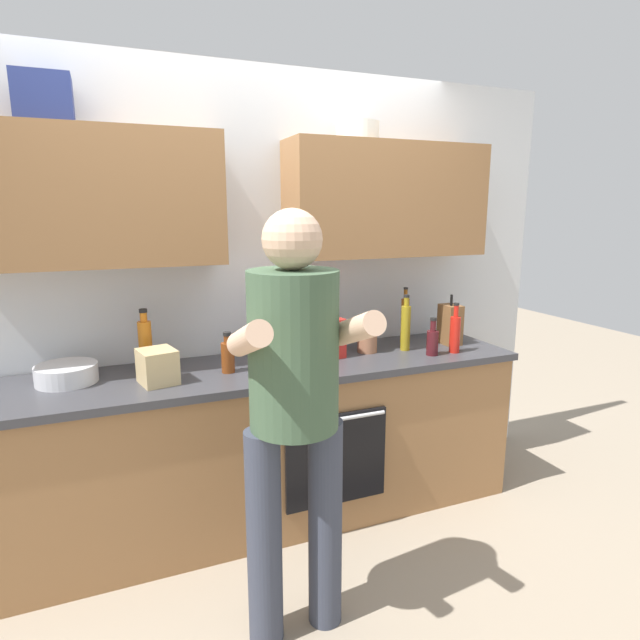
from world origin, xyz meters
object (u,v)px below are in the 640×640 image
Objects in this scene: bottle_hotsauce at (455,333)px; bottle_juice at (145,345)px; mixing_bowl at (67,374)px; knife_block at (450,324)px; person_standing at (294,397)px; bottle_vinegar at (228,356)px; grocery_bag_crisps at (323,338)px; grocery_bag_bread at (158,366)px; bottle_syrup at (405,319)px; bottle_oil at (406,327)px; bottle_wine at (432,341)px; potted_herb at (367,330)px; cup_stoneware at (259,350)px.

bottle_juice is (-1.70, 0.30, 0.03)m from bottle_hotsauce.
knife_block is (2.16, -0.08, 0.08)m from mixing_bowl.
mixing_bowl is (-2.07, 0.25, -0.07)m from bottle_hotsauce.
person_standing is 8.15× the size of bottle_vinegar.
person_standing is 7.72× the size of grocery_bag_crisps.
grocery_bag_bread is at bearing -80.63° from bottle_juice.
knife_block is at bearing 3.11° from grocery_bag_bread.
bottle_oil is (-0.09, -0.16, -0.00)m from bottle_syrup.
grocery_bag_crisps is (-0.75, 0.20, -0.01)m from bottle_hotsauce.
bottle_wine is 1.23× the size of grocery_bag_bread.
bottle_wine is at bearing -60.27° from bottle_oil.
potted_herb is at bearing -4.44° from bottle_juice.
bottle_juice is 1.49× the size of bottle_wine.
bottle_hotsauce is 0.84× the size of bottle_syrup.
bottle_hotsauce is 1.03× the size of mixing_bowl.
potted_herb is at bearing 167.28° from bottle_oil.
bottle_wine reaches higher than grocery_bag_bread.
cup_stoneware is at bearing 161.86° from bottle_wine.
bottle_juice is at bearing 175.56° from potted_herb.
bottle_hotsauce reaches higher than mixing_bowl.
grocery_bag_bread is (-1.75, -0.10, -0.04)m from knife_block.
grocery_bag_bread is at bearing -176.89° from knife_block.
grocery_bag_crisps is (1.32, -0.06, 0.07)m from mixing_bowl.
potted_herb is (0.63, -0.10, 0.08)m from cup_stoneware.
grocery_bag_crisps is (0.94, -0.10, -0.03)m from bottle_juice.
bottle_syrup reaches higher than knife_block.
knife_block is at bearing 4.09° from bottle_oil.
bottle_vinegar is 0.43m from bottle_juice.
bottle_oil reaches higher than cup_stoneware.
person_standing is 5.18× the size of bottle_oil.
bottle_hotsauce reaches higher than bottle_wine.
person_standing is 1.29m from bottle_oil.
person_standing is 18.71× the size of cup_stoneware.
bottle_wine reaches higher than bottle_vinegar.
grocery_bag_bread is (-1.66, 0.08, -0.03)m from bottle_hotsauce.
cup_stoneware is 0.41× the size of grocery_bag_crisps.
person_standing is 1.46m from bottle_syrup.
bottle_wine is (-0.15, -0.00, -0.03)m from bottle_hotsauce.
bottle_wine is 0.99m from cup_stoneware.
knife_block is (1.32, 0.84, -0.00)m from person_standing.
mixing_bowl is at bearing 157.05° from grocery_bag_bread.
bottle_hotsauce reaches higher than potted_herb.
bottle_wine is at bearing -90.38° from bottle_syrup.
potted_herb reaches higher than mixing_bowl.
bottle_syrup is at bearing 116.10° from bottle_hotsauce.
bottle_syrup is 0.32m from bottle_wine.
bottle_vinegar is 0.60× the size of bottle_syrup.
bottle_hotsauce is 0.16m from bottle_wine.
knife_block is (1.40, 0.05, 0.04)m from bottle_vinegar.
bottle_oil reaches higher than grocery_bag_bread.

